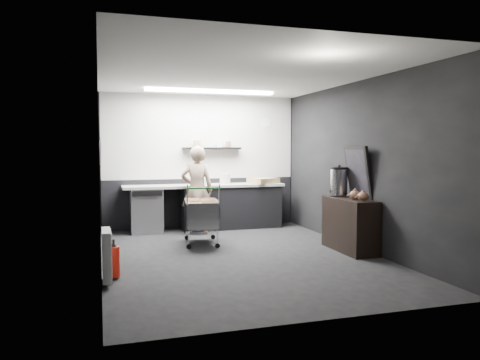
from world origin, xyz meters
name	(u,v)px	position (x,y,z in m)	size (l,w,h in m)	color
floor	(239,256)	(0.00, 0.00, 0.00)	(5.50, 5.50, 0.00)	black
ceiling	(239,75)	(0.00, 0.00, 2.70)	(5.50, 5.50, 0.00)	white
wall_back	(201,161)	(0.00, 2.75, 1.35)	(5.50, 5.50, 0.00)	black
wall_front	(325,178)	(0.00, -2.75, 1.35)	(5.50, 5.50, 0.00)	black
wall_left	(99,168)	(-2.00, 0.00, 1.35)	(5.50, 5.50, 0.00)	black
wall_right	(358,165)	(2.00, 0.00, 1.35)	(5.50, 5.50, 0.00)	black
kitchen_wall_panel	(201,137)	(0.00, 2.73, 1.85)	(3.95, 0.02, 1.70)	silver
dado_panel	(201,203)	(0.00, 2.73, 0.50)	(3.95, 0.02, 1.00)	black
floating_shelf	(212,148)	(0.20, 2.62, 1.62)	(1.20, 0.22, 0.04)	black
wall_clock	(266,123)	(1.40, 2.72, 2.15)	(0.20, 0.20, 0.03)	white
poster	(100,153)	(-1.98, 1.30, 1.55)	(0.02, 0.30, 0.40)	silver
poster_red_band	(101,148)	(-1.98, 1.30, 1.62)	(0.01, 0.22, 0.10)	red
radiator	(106,255)	(-1.94, -0.90, 0.35)	(0.10, 0.50, 0.60)	white
ceiling_strip	(211,91)	(0.00, 1.85, 2.67)	(2.40, 0.20, 0.04)	white
prep_counter	(211,206)	(0.14, 2.42, 0.46)	(3.20, 0.61, 0.90)	black
person	(197,190)	(-0.24, 1.97, 0.83)	(0.61, 0.40, 1.67)	beige
shopping_cart	(201,216)	(-0.36, 1.04, 0.48)	(0.66, 0.98, 1.01)	silver
sideboard	(350,217)	(1.78, -0.14, 0.53)	(0.47, 1.11, 1.66)	black
fire_extinguisher	(114,261)	(-1.85, -0.73, 0.23)	(0.14, 0.14, 0.48)	red
cardboard_box	(263,181)	(1.23, 2.37, 0.96)	(0.55, 0.42, 0.11)	#A28456
pink_tub	(225,179)	(0.42, 2.42, 1.01)	(0.21, 0.21, 0.21)	silver
white_container	(206,181)	(0.02, 2.37, 0.97)	(0.16, 0.12, 0.14)	white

